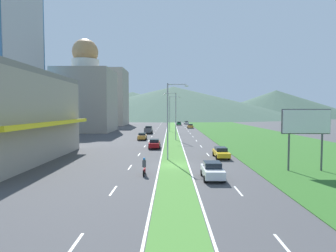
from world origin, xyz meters
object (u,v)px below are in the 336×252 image
object	(u,v)px
car_0	(179,123)
car_3	(155,144)
car_5	(212,170)
pickup_truck_0	(148,130)
street_lamp_near	(170,117)
street_lamp_mid	(175,113)
car_4	(186,123)
motorcycle_rider	(144,168)
car_2	(221,152)
car_1	(190,126)
car_6	(142,136)
billboard_roadside	(306,124)
street_lamp_far	(171,111)

from	to	relation	value
car_0	car_3	bearing A→B (deg)	-4.82
car_5	pickup_truck_0	distance (m)	53.97
street_lamp_near	street_lamp_mid	size ratio (longest dim) A/B	0.97
car_0	pickup_truck_0	xyz separation A→B (m)	(-9.86, -44.29, 0.20)
car_4	car_5	xyz separation A→B (m)	(-3.30, -105.12, 0.04)
car_0	pickup_truck_0	world-z (taller)	pickup_truck_0
motorcycle_rider	street_lamp_near	bearing A→B (deg)	-16.27
car_5	motorcycle_rider	bearing A→B (deg)	-102.78
street_lamp_mid	car_5	bearing A→B (deg)	-84.82
car_3	car_5	world-z (taller)	car_5
car_0	motorcycle_rider	bearing A→B (deg)	-3.74
car_2	car_3	xyz separation A→B (m)	(-9.75, 9.61, 0.06)
car_1	car_6	world-z (taller)	same
car_6	car_5	bearing A→B (deg)	-163.85
car_1	car_6	distance (m)	42.62
billboard_roadside	car_6	xyz separation A→B (m)	(-20.76, 31.97, -4.26)
street_lamp_far	motorcycle_rider	distance (m)	58.17
car_2	car_4	xyz separation A→B (m)	(0.33, 92.98, 0.03)
car_0	car_4	world-z (taller)	car_0
billboard_roadside	car_3	size ratio (longest dim) A/B	1.58
car_0	car_3	xyz separation A→B (m)	(-6.37, -75.52, 0.02)
car_1	car_5	world-z (taller)	car_5
street_lamp_far	car_0	xyz separation A→B (m)	(3.55, 37.90, -5.36)
car_1	motorcycle_rider	xyz separation A→B (m)	(-9.76, -74.46, -0.03)
car_5	street_lamp_far	bearing A→B (deg)	-176.18
billboard_roadside	car_5	size ratio (longest dim) A/B	1.60
car_5	street_lamp_mid	bearing A→B (deg)	-174.82
car_2	pickup_truck_0	xyz separation A→B (m)	(-13.23, 40.84, 0.25)
street_lamp_near	car_6	distance (m)	26.44
car_4	pickup_truck_0	size ratio (longest dim) A/B	0.88
street_lamp_near	car_3	bearing A→B (deg)	103.08
street_lamp_far	billboard_roadside	xyz separation A→B (m)	(14.44, -55.84, -1.10)
car_5	car_4	bearing A→B (deg)	178.20
street_lamp_far	car_2	distance (m)	48.04
billboard_roadside	motorcycle_rider	bearing A→B (deg)	-173.28
street_lamp_near	street_lamp_mid	distance (m)	24.59
street_lamp_mid	pickup_truck_0	xyz separation A→B (m)	(-7.11, 18.15, -4.89)
car_1	car_6	bearing A→B (deg)	-18.29
car_5	pickup_truck_0	xyz separation A→B (m)	(-10.27, 52.98, 0.17)
car_6	street_lamp_far	bearing A→B (deg)	-14.82
street_lamp_mid	car_4	size ratio (longest dim) A/B	2.18
street_lamp_near	motorcycle_rider	distance (m)	10.40
street_lamp_mid	car_3	bearing A→B (deg)	-105.47
street_lamp_near	car_3	distance (m)	12.78
car_2	car_3	bearing A→B (deg)	-134.60
street_lamp_mid	car_3	size ratio (longest dim) A/B	2.44
street_lamp_far	car_1	world-z (taller)	street_lamp_far
street_lamp_near	car_5	distance (m)	12.11
car_0	car_5	xyz separation A→B (m)	(0.41, -97.27, 0.03)
car_2	car_6	bearing A→B (deg)	-150.45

